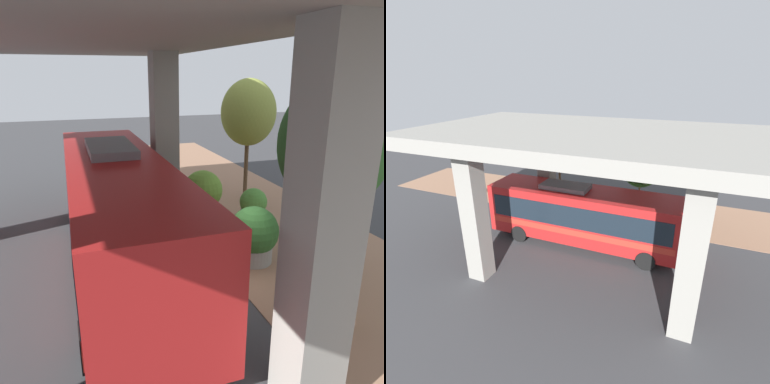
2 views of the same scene
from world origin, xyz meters
The scene contains 10 objects.
ground_plane centered at (0.00, 0.00, 0.00)m, with size 80.00×80.00×0.00m, color #38383A.
sidewalk_strip centered at (-3.00, 0.00, 0.01)m, with size 6.00×40.00×0.02m.
overpass centered at (4.00, 0.00, 5.93)m, with size 9.40×17.28×6.82m.
bus centered at (2.80, -1.16, 1.90)m, with size 2.71×10.93×3.49m.
fire_hydrant centered at (-1.49, 2.86, 0.50)m, with size 0.49×0.23×0.99m.
planter_front centered at (-1.03, -0.21, 0.86)m, with size 1.49×1.49×1.74m.
planter_middle centered at (-2.33, -2.71, 0.73)m, with size 1.02×1.02×1.46m.
planter_back centered at (-0.99, -4.48, 0.88)m, with size 1.58×1.58×1.81m.
street_tree_near centered at (-3.46, -5.61, 3.88)m, with size 2.35×2.35×5.31m.
street_tree_far centered at (-2.59, 0.95, 3.71)m, with size 2.89×2.89×5.44m.
Camera 1 is at (4.03, 8.92, 5.49)m, focal length 35.00 mm.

